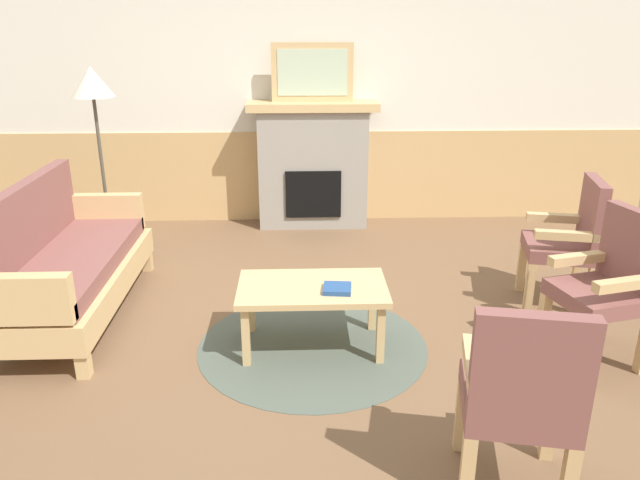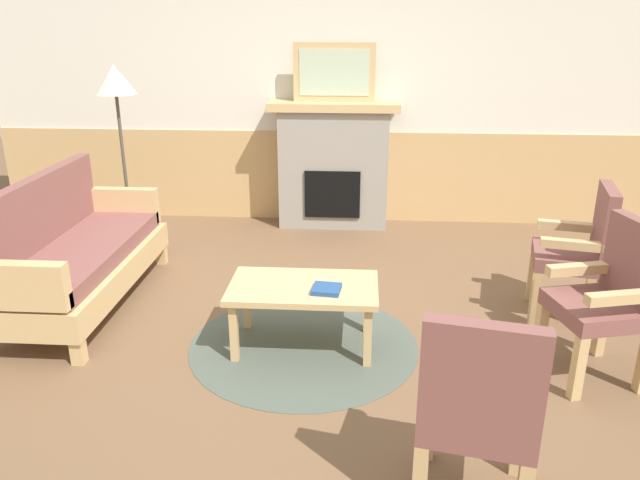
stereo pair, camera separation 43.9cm
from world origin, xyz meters
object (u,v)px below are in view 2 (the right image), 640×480
at_px(couch, 77,255).
at_px(coffee_table, 303,293).
at_px(armchair_by_window_left, 610,294).
at_px(framed_picture, 334,72).
at_px(armchair_front_left, 478,404).
at_px(armchair_near_fireplace, 581,247).
at_px(floor_lamp_by_couch, 116,92).
at_px(book_on_table, 326,289).
at_px(fireplace, 333,164).

distance_m(couch, coffee_table, 1.82).
relative_size(coffee_table, armchair_by_window_left, 0.98).
xyz_separation_m(framed_picture, armchair_front_left, (0.80, -3.92, -1.02)).
xyz_separation_m(armchair_near_fireplace, armchair_by_window_left, (-0.09, -0.79, 0.00)).
height_order(armchair_near_fireplace, floor_lamp_by_couch, floor_lamp_by_couch).
xyz_separation_m(armchair_by_window_left, floor_lamp_by_couch, (-3.64, 1.97, 0.91)).
bearing_deg(couch, book_on_table, -17.64).
bearing_deg(fireplace, couch, -131.87).
distance_m(book_on_table, floor_lamp_by_couch, 2.87).
height_order(armchair_by_window_left, armchair_front_left, same).
height_order(couch, book_on_table, couch).
bearing_deg(book_on_table, framed_picture, 91.85).
height_order(couch, armchair_near_fireplace, same).
xyz_separation_m(fireplace, couch, (-1.82, -2.03, -0.26)).
distance_m(coffee_table, book_on_table, 0.19).
height_order(armchair_near_fireplace, armchair_front_left, same).
bearing_deg(armchair_by_window_left, book_on_table, 175.26).
bearing_deg(armchair_near_fireplace, framed_picture, 133.03).
relative_size(fireplace, framed_picture, 1.62).
relative_size(framed_picture, floor_lamp_by_couch, 0.48).
bearing_deg(framed_picture, armchair_near_fireplace, -46.97).
height_order(book_on_table, armchair_by_window_left, armchair_by_window_left).
height_order(armchair_by_window_left, floor_lamp_by_couch, floor_lamp_by_couch).
height_order(fireplace, armchair_front_left, fireplace).
bearing_deg(coffee_table, book_on_table, -28.90).
xyz_separation_m(fireplace, framed_picture, (0.00, 0.00, 0.91)).
height_order(book_on_table, floor_lamp_by_couch, floor_lamp_by_couch).
bearing_deg(floor_lamp_by_couch, armchair_by_window_left, -28.51).
bearing_deg(armchair_near_fireplace, armchair_by_window_left, -96.54).
relative_size(fireplace, floor_lamp_by_couch, 0.77).
bearing_deg(couch, fireplace, 48.13).
distance_m(framed_picture, armchair_near_fireplace, 2.89).
xyz_separation_m(armchair_front_left, floor_lamp_by_couch, (-2.68, 3.12, 0.91)).
distance_m(armchair_front_left, floor_lamp_by_couch, 4.21).
distance_m(framed_picture, couch, 2.96).
xyz_separation_m(book_on_table, armchair_by_window_left, (1.67, -0.14, 0.08)).
distance_m(couch, armchair_near_fireplace, 3.67).
bearing_deg(framed_picture, armchair_front_left, -78.50).
height_order(fireplace, coffee_table, fireplace).
relative_size(coffee_table, floor_lamp_by_couch, 0.57).
relative_size(fireplace, coffee_table, 1.35).
height_order(fireplace, framed_picture, framed_picture).
bearing_deg(armchair_by_window_left, armchair_front_left, -129.87).
distance_m(coffee_table, floor_lamp_by_couch, 2.73).
bearing_deg(armchair_front_left, book_on_table, 118.97).
height_order(framed_picture, armchair_near_fireplace, framed_picture).
distance_m(framed_picture, coffee_table, 2.81).
xyz_separation_m(framed_picture, armchair_by_window_left, (1.76, -2.77, -1.02)).
distance_m(book_on_table, armchair_by_window_left, 1.68).
bearing_deg(coffee_table, floor_lamp_by_couch, 135.93).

